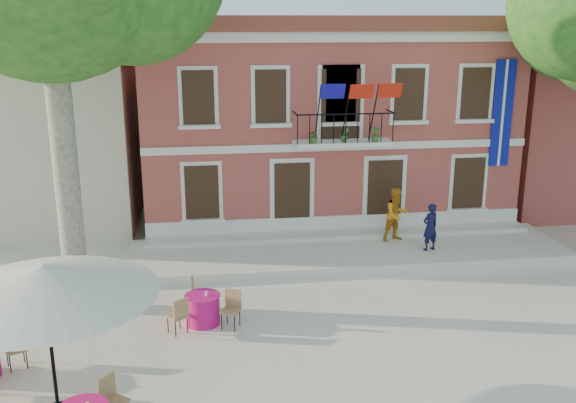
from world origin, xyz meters
The scene contains 8 objects.
ground centered at (0.00, 0.00, 0.00)m, with size 90.00×90.00×0.00m, color beige.
main_building centered at (2.00, 9.99, 3.78)m, with size 13.50×9.59×7.50m.
neighbor_west centered at (-9.50, 11.00, 3.22)m, with size 9.40×9.40×6.40m.
terrace centered at (2.00, 4.40, 0.15)m, with size 14.00×3.40×0.30m, color silver.
patio_umbrella centered at (-5.49, -3.27, 2.78)m, with size 4.17×4.17×3.10m.
pedestrian_navy centered at (4.51, 3.85, 1.07)m, with size 0.56×0.37×1.53m, color #100F34.
pedestrian_orange centered at (3.72, 4.91, 1.19)m, with size 0.86×0.67×1.78m, color orange.
cafe_table_3 centered at (-2.67, 0.24, 0.43)m, with size 1.87×1.69×0.95m.
Camera 1 is at (-2.55, -14.59, 7.35)m, focal length 40.00 mm.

